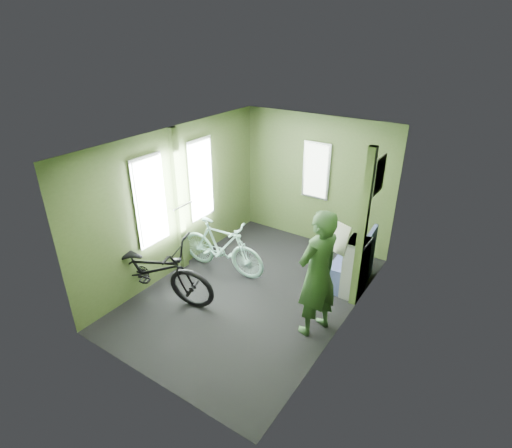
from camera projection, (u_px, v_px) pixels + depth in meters
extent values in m
plane|color=black|center=(252.00, 292.00, 5.98)|extent=(4.00, 4.00, 0.00)
cube|color=silver|center=(252.00, 141.00, 4.96)|extent=(2.80, 4.00, 0.02)
cube|color=#384A22|center=(316.00, 181.00, 6.97)|extent=(2.80, 0.02, 2.30)
cube|color=#384A22|center=(140.00, 297.00, 3.98)|extent=(2.80, 0.02, 2.30)
cube|color=#384A22|center=(177.00, 201.00, 6.17)|extent=(0.02, 4.00, 2.30)
cube|color=#384A22|center=(349.00, 252.00, 4.78)|extent=(0.02, 4.00, 2.30)
cube|color=#384A22|center=(179.00, 202.00, 6.15)|extent=(0.08, 0.12, 2.30)
cube|color=silver|center=(151.00, 202.00, 5.65)|extent=(0.02, 0.56, 1.34)
cube|color=silver|center=(202.00, 179.00, 6.47)|extent=(0.02, 0.56, 1.34)
cube|color=white|center=(147.00, 166.00, 5.41)|extent=(0.00, 0.12, 0.12)
cube|color=white|center=(200.00, 148.00, 6.23)|extent=(0.00, 0.12, 0.12)
cylinder|color=silver|center=(183.00, 206.00, 6.14)|extent=(0.03, 0.40, 0.03)
cube|color=#384A22|center=(362.00, 232.00, 5.25)|extent=(0.10, 0.10, 2.30)
cube|color=white|center=(379.00, 175.00, 5.15)|extent=(0.02, 0.40, 0.50)
cube|color=silver|center=(316.00, 171.00, 6.84)|extent=(0.50, 0.02, 1.00)
imported|color=black|center=(154.00, 298.00, 5.85)|extent=(2.11, 1.26, 1.13)
imported|color=#8FCDBE|center=(223.00, 271.00, 6.51)|extent=(1.54, 0.58, 0.94)
imported|color=#2A4827|center=(317.00, 274.00, 4.88)|extent=(0.60, 0.73, 1.71)
cube|color=silver|center=(338.00, 237.00, 4.85)|extent=(0.33, 0.21, 0.37)
cube|color=slate|center=(355.00, 268.00, 5.74)|extent=(0.27, 0.38, 0.91)
cube|color=navy|center=(350.00, 272.00, 6.10)|extent=(0.53, 0.88, 0.42)
cube|color=navy|center=(367.00, 250.00, 5.80)|extent=(0.12, 0.85, 0.47)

